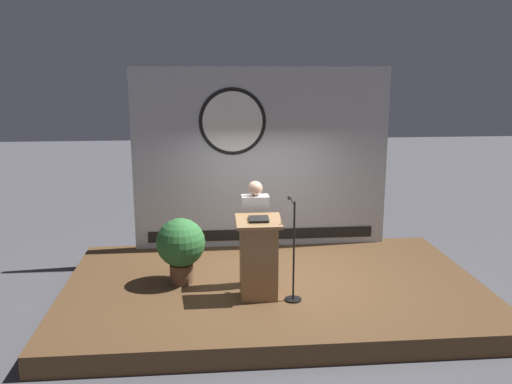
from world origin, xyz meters
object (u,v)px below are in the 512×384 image
speaker_person (255,233)px  potted_plant (181,245)px  podium (259,258)px  microphone_stand (293,264)px

speaker_person → potted_plant: bearing=170.9°
podium → microphone_stand: (0.48, -0.09, -0.08)m
potted_plant → podium: bearing=-30.3°
speaker_person → potted_plant: speaker_person is taller
podium → speaker_person: speaker_person is taller
speaker_person → potted_plant: size_ratio=1.58×
podium → potted_plant: 1.31m
speaker_person → microphone_stand: speaker_person is taller
podium → speaker_person: (-0.01, 0.48, 0.23)m
microphone_stand → speaker_person: bearing=130.7°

